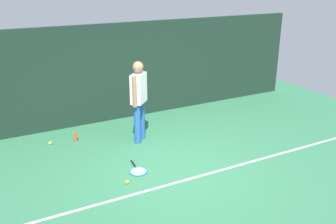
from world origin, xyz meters
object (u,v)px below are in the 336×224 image
tennis_ball_by_fence (50,143)px  water_bottle (75,137)px  tennis_racket (138,171)px  tennis_ball_near_player (127,182)px  tennis_player (139,97)px

tennis_ball_by_fence → water_bottle: 0.52m
tennis_racket → tennis_ball_by_fence: bearing=-142.6°
water_bottle → tennis_ball_near_player: bearing=-81.4°
tennis_player → tennis_ball_by_fence: 2.07m
tennis_player → water_bottle: (-1.22, 0.59, -0.86)m
tennis_player → tennis_ball_near_player: (-0.90, -1.50, -0.93)m
tennis_ball_by_fence → water_bottle: (0.51, -0.08, 0.07)m
tennis_racket → water_bottle: (-0.65, 1.80, 0.09)m
tennis_racket → water_bottle: water_bottle is taller
tennis_racket → tennis_ball_near_player: (-0.33, -0.30, 0.02)m
tennis_ball_near_player → water_bottle: (-0.32, 2.09, 0.07)m
tennis_player → tennis_ball_by_fence: tennis_player is taller
tennis_player → tennis_racket: (-0.57, -1.20, -0.95)m
tennis_player → tennis_ball_by_fence: bearing=113.0°
tennis_ball_by_fence → tennis_ball_near_player: bearing=-69.3°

